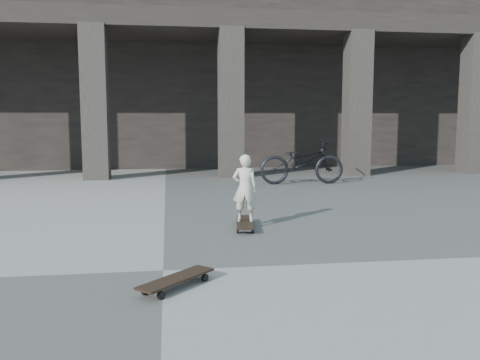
{
  "coord_description": "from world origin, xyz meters",
  "views": [
    {
      "loc": [
        0.07,
        -5.28,
        1.6
      ],
      "look_at": [
        1.17,
        2.45,
        0.65
      ],
      "focal_mm": 38.0,
      "sensor_mm": 36.0,
      "label": 1
    }
  ],
  "objects": [
    {
      "name": "ground",
      "position": [
        0.0,
        0.0,
        0.0
      ],
      "size": [
        90.0,
        90.0,
        0.0
      ],
      "primitive_type": "plane",
      "color": "#50504D",
      "rests_on": "ground"
    },
    {
      "name": "colonnade",
      "position": [
        -0.0,
        13.77,
        3.03
      ],
      "size": [
        28.0,
        8.82,
        6.0
      ],
      "color": "black",
      "rests_on": "ground"
    },
    {
      "name": "longboard",
      "position": [
        1.17,
        1.95,
        0.08
      ],
      "size": [
        0.36,
        1.02,
        0.1
      ],
      "rotation": [
        0.0,
        0.0,
        1.44
      ],
      "color": "black",
      "rests_on": "ground"
    },
    {
      "name": "skateboard_spare",
      "position": [
        0.13,
        -0.59,
        0.08
      ],
      "size": [
        0.76,
        0.79,
        0.1
      ],
      "rotation": [
        0.0,
        0.0,
        0.81
      ],
      "color": "black",
      "rests_on": "ground"
    },
    {
      "name": "child",
      "position": [
        1.17,
        1.95,
        0.59
      ],
      "size": [
        0.4,
        0.31,
        0.99
      ],
      "primitive_type": "imported",
      "rotation": [
        0.0,
        0.0,
        2.91
      ],
      "color": "beige",
      "rests_on": "longboard"
    },
    {
      "name": "bicycle",
      "position": [
        3.32,
        6.75,
        0.54
      ],
      "size": [
        2.08,
        0.78,
        1.08
      ],
      "primitive_type": "imported",
      "rotation": [
        0.0,
        0.0,
        1.54
      ],
      "color": "black",
      "rests_on": "ground"
    }
  ]
}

